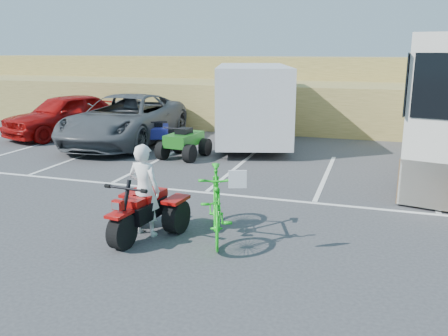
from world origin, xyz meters
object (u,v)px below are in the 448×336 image
(quad_atv_blue, at_px, (158,147))
(red_car, at_px, (65,115))
(red_trike_atv, at_px, (142,237))
(grey_pickup, at_px, (125,119))
(green_dirt_bike, at_px, (216,203))
(rider, at_px, (144,190))
(quad_atv_green, at_px, (184,157))
(cargo_trailer, at_px, (252,102))

(quad_atv_blue, bearing_deg, red_car, 145.08)
(red_trike_atv, xyz_separation_m, grey_pickup, (-4.92, 8.24, 0.92))
(green_dirt_bike, xyz_separation_m, grey_pickup, (-6.28, 7.79, 0.24))
(rider, relative_size, quad_atv_green, 1.07)
(green_dirt_bike, relative_size, grey_pickup, 0.34)
(red_trike_atv, distance_m, cargo_trailer, 9.82)
(grey_pickup, relative_size, cargo_trailer, 0.98)
(rider, bearing_deg, cargo_trailer, -81.13)
(red_car, distance_m, cargo_trailer, 7.83)
(rider, xyz_separation_m, quad_atv_blue, (-3.47, 7.82, -0.89))
(cargo_trailer, bearing_deg, green_dirt_bike, -95.63)
(rider, distance_m, red_car, 11.97)
(red_car, distance_m, quad_atv_blue, 4.83)
(rider, height_order, green_dirt_bike, rider)
(cargo_trailer, relative_size, quad_atv_green, 4.00)
(rider, bearing_deg, quad_atv_green, -67.15)
(quad_atv_green, bearing_deg, red_trike_atv, -67.88)
(grey_pickup, height_order, cargo_trailer, cargo_trailer)
(green_dirt_bike, bearing_deg, cargo_trailer, 80.92)
(rider, bearing_deg, red_trike_atv, 90.00)
(red_trike_atv, relative_size, rider, 0.97)
(grey_pickup, height_order, quad_atv_blue, grey_pickup)
(red_car, bearing_deg, rider, -27.36)
(red_trike_atv, relative_size, grey_pickup, 0.26)
(grey_pickup, relative_size, red_car, 1.29)
(red_trike_atv, distance_m, quad_atv_blue, 8.68)
(grey_pickup, bearing_deg, rider, -62.67)
(rider, bearing_deg, grey_pickup, -51.89)
(red_car, bearing_deg, green_dirt_bike, -22.00)
(green_dirt_bike, bearing_deg, rider, 172.86)
(cargo_trailer, relative_size, quad_atv_blue, 4.22)
(rider, distance_m, quad_atv_green, 6.81)
(red_trike_atv, height_order, rider, rider)
(rider, bearing_deg, green_dirt_bike, -160.91)
(green_dirt_bike, xyz_separation_m, cargo_trailer, (-1.71, 9.24, 0.90))
(green_dirt_bike, relative_size, quad_atv_green, 1.35)
(red_trike_atv, height_order, cargo_trailer, cargo_trailer)
(red_car, height_order, quad_atv_green, red_car)
(red_trike_atv, distance_m, red_car, 12.10)
(grey_pickup, bearing_deg, green_dirt_bike, -55.21)
(grey_pickup, bearing_deg, red_car, 163.38)
(green_dirt_bike, height_order, grey_pickup, grey_pickup)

